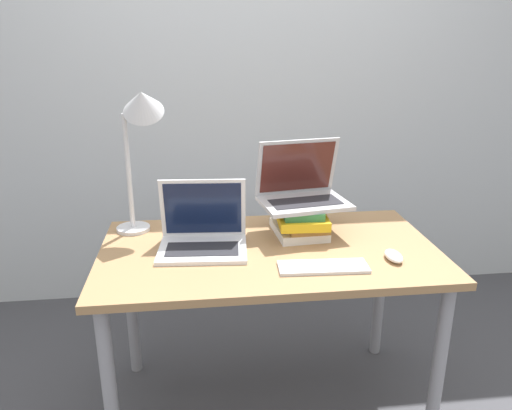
% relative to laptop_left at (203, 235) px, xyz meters
% --- Properties ---
extents(wall_back, '(8.00, 0.05, 2.70)m').
position_rel_laptop_left_xyz_m(wall_back, '(0.25, 1.04, 0.56)').
color(wall_back, silver).
rests_on(wall_back, ground_plane).
extents(desk, '(1.31, 0.73, 0.74)m').
position_rel_laptop_left_xyz_m(desk, '(0.25, -0.03, -0.14)').
color(desk, '#9E754C').
rests_on(desk, ground_plane).
extents(laptop_left, '(0.35, 0.28, 0.26)m').
position_rel_laptop_left_xyz_m(laptop_left, '(0.00, 0.00, 0.00)').
color(laptop_left, silver).
rests_on(laptop_left, desk).
extents(book_stack, '(0.22, 0.30, 0.13)m').
position_rel_laptop_left_xyz_m(book_stack, '(0.40, 0.10, 0.01)').
color(book_stack, white).
rests_on(book_stack, desk).
extents(laptop_on_books, '(0.38, 0.30, 0.26)m').
position_rel_laptop_left_xyz_m(laptop_on_books, '(0.41, 0.13, 0.13)').
color(laptop_on_books, '#B2B2B7').
rests_on(laptop_on_books, book_stack).
extents(wireless_keyboard, '(0.32, 0.12, 0.01)m').
position_rel_laptop_left_xyz_m(wireless_keyboard, '(0.42, -0.23, -0.05)').
color(wireless_keyboard, silver).
rests_on(wireless_keyboard, desk).
extents(mouse, '(0.06, 0.11, 0.03)m').
position_rel_laptop_left_xyz_m(mouse, '(0.70, -0.19, -0.04)').
color(mouse, white).
rests_on(mouse, desk).
extents(desk_lamp, '(0.23, 0.20, 0.63)m').
position_rel_laptop_left_xyz_m(desk_lamp, '(-0.22, 0.19, 0.42)').
color(desk_lamp, silver).
rests_on(desk_lamp, desk).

